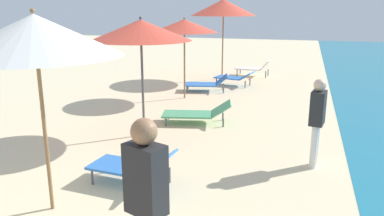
{
  "coord_description": "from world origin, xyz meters",
  "views": [
    {
      "loc": [
        2.53,
        6.65,
        2.67
      ],
      "look_at": [
        0.58,
        13.18,
        0.87
      ],
      "focal_mm": 35.83,
      "sensor_mm": 36.0,
      "label": 1
    }
  ],
  "objects_px": {
    "umbrella_fourth": "(35,35)",
    "umbrella_sixth": "(184,26)",
    "umbrella_fifth": "(141,30)",
    "person_walking_mid": "(317,115)",
    "lounger_farthest_shoreside": "(254,68)",
    "lounger_farthest_inland": "(235,77)",
    "lounger_sixth_shoreside": "(207,83)",
    "person_walking_near": "(146,192)",
    "lounger_fourth_shoreside": "(133,166)",
    "umbrella_farthest": "(223,8)",
    "lounger_fifth_shoreside": "(198,113)"
  },
  "relations": [
    {
      "from": "umbrella_fourth",
      "to": "umbrella_sixth",
      "type": "distance_m",
      "value": 6.78
    },
    {
      "from": "umbrella_fifth",
      "to": "person_walking_mid",
      "type": "relative_size",
      "value": 1.62
    },
    {
      "from": "lounger_farthest_shoreside",
      "to": "lounger_farthest_inland",
      "type": "height_order",
      "value": "lounger_farthest_shoreside"
    },
    {
      "from": "umbrella_fifth",
      "to": "lounger_farthest_shoreside",
      "type": "height_order",
      "value": "umbrella_fifth"
    },
    {
      "from": "lounger_sixth_shoreside",
      "to": "person_walking_near",
      "type": "distance_m",
      "value": 9.24
    },
    {
      "from": "lounger_fourth_shoreside",
      "to": "lounger_sixth_shoreside",
      "type": "distance_m",
      "value": 6.94
    },
    {
      "from": "lounger_fourth_shoreside",
      "to": "umbrella_sixth",
      "type": "bearing_deg",
      "value": -75.26
    },
    {
      "from": "umbrella_sixth",
      "to": "lounger_sixth_shoreside",
      "type": "distance_m",
      "value": 2.23
    },
    {
      "from": "umbrella_fourth",
      "to": "umbrella_farthest",
      "type": "xyz_separation_m",
      "value": [
        0.15,
        10.18,
        0.31
      ]
    },
    {
      "from": "person_walking_near",
      "to": "umbrella_fourth",
      "type": "bearing_deg",
      "value": 80.53
    },
    {
      "from": "lounger_fourth_shoreside",
      "to": "lounger_sixth_shoreside",
      "type": "bearing_deg",
      "value": -80.12
    },
    {
      "from": "umbrella_fifth",
      "to": "umbrella_sixth",
      "type": "bearing_deg",
      "value": 93.58
    },
    {
      "from": "umbrella_sixth",
      "to": "umbrella_fourth",
      "type": "bearing_deg",
      "value": -87.76
    },
    {
      "from": "umbrella_farthest",
      "to": "person_walking_near",
      "type": "distance_m",
      "value": 11.54
    },
    {
      "from": "person_walking_near",
      "to": "lounger_sixth_shoreside",
      "type": "bearing_deg",
      "value": 32.09
    },
    {
      "from": "lounger_fourth_shoreside",
      "to": "lounger_farthest_shoreside",
      "type": "relative_size",
      "value": 1.0
    },
    {
      "from": "lounger_fourth_shoreside",
      "to": "person_walking_mid",
      "type": "xyz_separation_m",
      "value": [
        2.68,
        1.52,
        0.61
      ]
    },
    {
      "from": "lounger_farthest_shoreside",
      "to": "lounger_farthest_inland",
      "type": "distance_m",
      "value": 2.16
    },
    {
      "from": "lounger_fourth_shoreside",
      "to": "umbrella_farthest",
      "type": "xyz_separation_m",
      "value": [
        -0.6,
        9.17,
        2.34
      ]
    },
    {
      "from": "lounger_fifth_shoreside",
      "to": "person_walking_near",
      "type": "bearing_deg",
      "value": 88.1
    },
    {
      "from": "umbrella_farthest",
      "to": "umbrella_fifth",
      "type": "bearing_deg",
      "value": -91.55
    },
    {
      "from": "umbrella_farthest",
      "to": "umbrella_sixth",
      "type": "bearing_deg",
      "value": -96.88
    },
    {
      "from": "lounger_fifth_shoreside",
      "to": "lounger_farthest_shoreside",
      "type": "height_order",
      "value": "lounger_farthest_shoreside"
    },
    {
      "from": "umbrella_sixth",
      "to": "umbrella_farthest",
      "type": "distance_m",
      "value": 3.47
    },
    {
      "from": "umbrella_fifth",
      "to": "person_walking_mid",
      "type": "xyz_separation_m",
      "value": [
        3.47,
        -0.69,
        -1.3
      ]
    },
    {
      "from": "lounger_fourth_shoreside",
      "to": "umbrella_fifth",
      "type": "bearing_deg",
      "value": -65.58
    },
    {
      "from": "person_walking_mid",
      "to": "umbrella_farthest",
      "type": "bearing_deg",
      "value": -57.15
    },
    {
      "from": "lounger_fourth_shoreside",
      "to": "umbrella_sixth",
      "type": "distance_m",
      "value": 6.13
    },
    {
      "from": "umbrella_fourth",
      "to": "umbrella_fifth",
      "type": "distance_m",
      "value": 3.22
    },
    {
      "from": "lounger_farthest_shoreside",
      "to": "person_walking_near",
      "type": "distance_m",
      "value": 12.37
    },
    {
      "from": "lounger_fifth_shoreside",
      "to": "person_walking_mid",
      "type": "xyz_separation_m",
      "value": [
        2.61,
        -1.88,
        0.67
      ]
    },
    {
      "from": "lounger_farthest_inland",
      "to": "person_walking_mid",
      "type": "bearing_deg",
      "value": 122.38
    },
    {
      "from": "umbrella_fourth",
      "to": "umbrella_fifth",
      "type": "relative_size",
      "value": 1.07
    },
    {
      "from": "lounger_fourth_shoreside",
      "to": "lounger_farthest_inland",
      "type": "bearing_deg",
      "value": -85.78
    },
    {
      "from": "lounger_farthest_inland",
      "to": "person_walking_near",
      "type": "distance_m",
      "value": 10.29
    },
    {
      "from": "umbrella_sixth",
      "to": "lounger_farthest_shoreside",
      "type": "xyz_separation_m",
      "value": [
        1.47,
        4.44,
        -1.8
      ]
    },
    {
      "from": "lounger_sixth_shoreside",
      "to": "lounger_farthest_shoreside",
      "type": "distance_m",
      "value": 3.47
    },
    {
      "from": "lounger_fourth_shoreside",
      "to": "lounger_farthest_inland",
      "type": "height_order",
      "value": "lounger_fourth_shoreside"
    },
    {
      "from": "umbrella_fifth",
      "to": "umbrella_farthest",
      "type": "distance_m",
      "value": 6.98
    },
    {
      "from": "lounger_fourth_shoreside",
      "to": "umbrella_farthest",
      "type": "distance_m",
      "value": 9.49
    },
    {
      "from": "umbrella_sixth",
      "to": "lounger_farthest_shoreside",
      "type": "distance_m",
      "value": 5.01
    },
    {
      "from": "person_walking_mid",
      "to": "umbrella_sixth",
      "type": "bearing_deg",
      "value": -39.35
    },
    {
      "from": "umbrella_fourth",
      "to": "person_walking_mid",
      "type": "distance_m",
      "value": 4.48
    },
    {
      "from": "umbrella_sixth",
      "to": "lounger_fifth_shoreside",
      "type": "bearing_deg",
      "value": -65.53
    },
    {
      "from": "umbrella_farthest",
      "to": "lounger_farthest_inland",
      "type": "relative_size",
      "value": 2.11
    },
    {
      "from": "lounger_sixth_shoreside",
      "to": "lounger_farthest_shoreside",
      "type": "relative_size",
      "value": 1.11
    },
    {
      "from": "person_walking_near",
      "to": "lounger_fourth_shoreside",
      "type": "bearing_deg",
      "value": 49.48
    },
    {
      "from": "lounger_farthest_shoreside",
      "to": "person_walking_mid",
      "type": "relative_size",
      "value": 0.9
    },
    {
      "from": "lounger_farthest_shoreside",
      "to": "person_walking_mid",
      "type": "distance_m",
      "value": 8.98
    },
    {
      "from": "umbrella_fourth",
      "to": "person_walking_near",
      "type": "distance_m",
      "value": 2.54
    }
  ]
}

